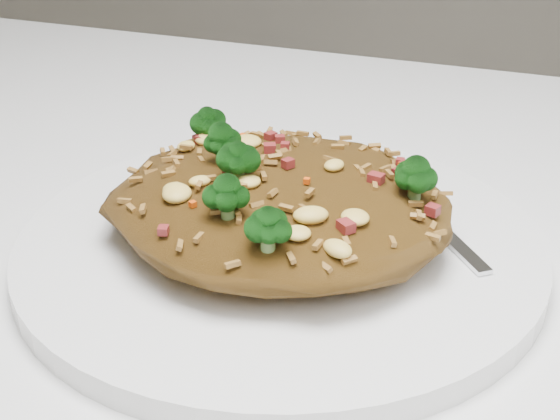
# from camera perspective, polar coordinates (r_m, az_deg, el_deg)

# --- Properties ---
(dining_table) EXTENTS (1.20, 0.80, 0.75)m
(dining_table) POSITION_cam_1_polar(r_m,az_deg,el_deg) (0.50, 0.00, -12.15)
(dining_table) COLOR white
(dining_table) RESTS_ON ground
(plate) EXTENTS (0.29, 0.29, 0.01)m
(plate) POSITION_cam_1_polar(r_m,az_deg,el_deg) (0.44, 0.00, -2.52)
(plate) COLOR white
(plate) RESTS_ON dining_table
(fried_rice) EXTENTS (0.19, 0.17, 0.06)m
(fried_rice) POSITION_cam_1_polar(r_m,az_deg,el_deg) (0.43, -0.05, 1.42)
(fried_rice) COLOR brown
(fried_rice) RESTS_ON plate
(fork) EXTENTS (0.11, 0.14, 0.00)m
(fork) POSITION_cam_1_polar(r_m,az_deg,el_deg) (0.47, 10.28, -0.03)
(fork) COLOR silver
(fork) RESTS_ON plate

